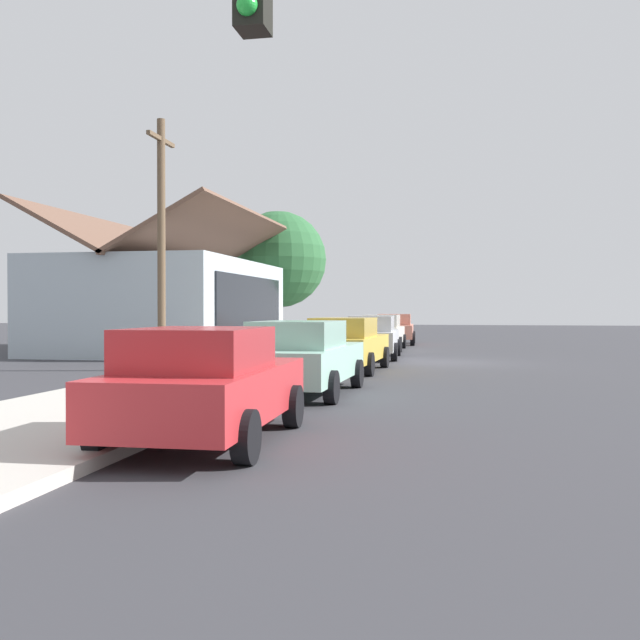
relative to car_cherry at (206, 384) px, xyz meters
The scene contains 13 objects.
ground_plane 15.84m from the car_cherry, 10.45° to the right, with size 120.00×120.00×0.00m, color #38383D.
sidewalk_curb 15.81m from the car_cherry, ahead, with size 60.00×4.20×0.16m, color beige.
car_cherry is the anchor object (origin of this frame).
car_seafoam 5.66m from the car_cherry, ahead, with size 4.87×2.16×1.59m.
car_mustard 11.52m from the car_cherry, ahead, with size 4.86×2.19×1.59m.
car_silver 17.22m from the car_cherry, ahead, with size 4.90×2.10×1.59m.
car_ivory 22.68m from the car_cherry, ahead, with size 4.76×2.00×1.59m.
car_coral 28.05m from the car_cherry, ahead, with size 4.48×2.26×1.59m.
storefront_building 21.94m from the car_cherry, 24.59° to the left, with size 11.92×7.90×6.05m.
shade_tree 29.13m from the car_cherry, 12.49° to the left, with size 5.22×5.22×7.14m.
traffic_light_main 4.86m from the car_cherry, behind, with size 0.37×2.79×5.20m.
utility_pole_wooden 12.36m from the car_cherry, 26.47° to the left, with size 1.80×0.24×7.50m.
fire_hydrant_red 15.07m from the car_cherry, ahead, with size 0.22×0.22×0.71m.
Camera 1 is at (-24.85, -0.55, 1.84)m, focal length 40.09 mm.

